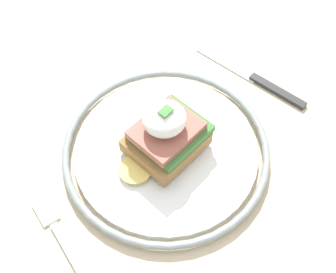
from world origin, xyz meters
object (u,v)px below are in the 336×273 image
object	(u,v)px
sandwich	(167,132)
fork	(61,238)
knife	(258,80)
plate	(168,148)

from	to	relation	value
sandwich	fork	world-z (taller)	sandwich
sandwich	knife	xyz separation A→B (m)	(0.18, -0.02, -0.04)
plate	sandwich	distance (m)	0.04
sandwich	fork	bearing A→B (deg)	177.46
plate	sandwich	xyz separation A→B (m)	(-0.00, 0.00, 0.04)
plate	knife	size ratio (longest dim) A/B	1.44
fork	plate	bearing A→B (deg)	-2.63
plate	knife	distance (m)	0.18
plate	sandwich	world-z (taller)	sandwich
sandwich	plate	bearing A→B (deg)	-17.08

